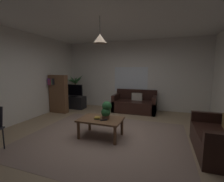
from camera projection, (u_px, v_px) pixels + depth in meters
The scene contains 19 objects.
floor at pixel (108, 135), 3.85m from camera, with size 5.65×5.64×0.02m, color #9E8466.
rug at pixel (105, 138), 3.66m from camera, with size 3.67×3.10×0.01m, color gray.
wall_back at pixel (133, 75), 6.33m from camera, with size 5.77×0.06×2.75m, color silver.
wall_left at pixel (17, 77), 4.59m from camera, with size 0.06×5.64×2.75m, color silver.
ceiling at pixel (108, 17), 3.47m from camera, with size 5.65×5.64×0.02m, color white.
window_pane at pixel (131, 79), 6.34m from camera, with size 1.36×0.01×0.99m, color white.
couch_under_window at pixel (135, 105), 5.93m from camera, with size 1.59×0.84×0.82m.
couch_right_side at pixel (222, 140), 2.91m from camera, with size 0.84×1.40×0.82m.
coffee_table at pixel (101, 122), 3.67m from camera, with size 1.00×0.68×0.45m.
book_on_table_0 at pixel (97, 118), 3.64m from camera, with size 0.12×0.10×0.03m, color #387247.
book_on_table_1 at pixel (97, 117), 3.63m from camera, with size 0.12×0.12×0.03m, color gold.
remote_on_table_0 at pixel (104, 120), 3.53m from camera, with size 0.05×0.16×0.02m, color black.
remote_on_table_1 at pixel (106, 118), 3.69m from camera, with size 0.05×0.16×0.02m, color black.
potted_plant_on_table at pixel (106, 110), 3.64m from camera, with size 0.24×0.26×0.41m.
tv_stand at pixel (74, 102), 6.49m from camera, with size 0.90×0.44×0.50m, color black.
tv at pixel (74, 90), 6.40m from camera, with size 0.79×0.16×0.49m.
potted_palm_corner at pixel (75, 91), 6.86m from camera, with size 0.89×0.85×1.41m.
bookshelf_corner at pixel (58, 94), 5.76m from camera, with size 0.70×0.31×1.40m.
pendant_lamp at pixel (100, 39), 3.42m from camera, with size 0.30×0.30×0.58m.
Camera 1 is at (1.30, -3.43, 1.59)m, focal length 24.97 mm.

